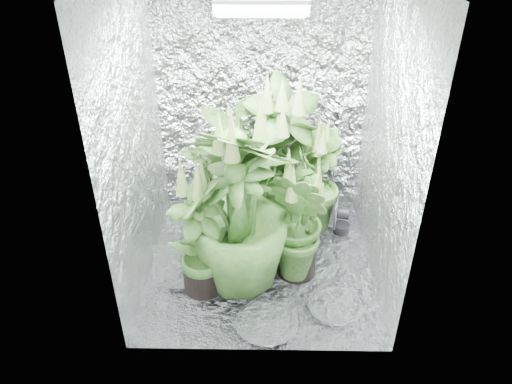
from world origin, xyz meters
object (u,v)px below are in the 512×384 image
at_px(plant_c, 314,183).
at_px(circulation_fan, 339,217).
at_px(plant_e, 266,180).
at_px(plant_b, 284,155).
at_px(plant_f, 200,237).
at_px(plant_g, 299,224).
at_px(grow_lamp, 261,3).
at_px(plant_d, 239,209).
at_px(plant_a, 230,164).

distance_m(plant_c, circulation_fan, 0.35).
bearing_deg(plant_e, plant_b, 61.16).
bearing_deg(plant_e, circulation_fan, 7.13).
bearing_deg(plant_f, plant_g, 14.76).
bearing_deg(plant_b, circulation_fan, -21.66).
bearing_deg(plant_f, plant_b, 55.97).
distance_m(grow_lamp, plant_g, 1.43).
height_order(plant_d, plant_g, plant_d).
height_order(plant_a, plant_g, plant_a).
distance_m(plant_d, circulation_fan, 1.06).
relative_size(plant_a, plant_d, 0.75).
bearing_deg(plant_a, plant_g, -55.77).
distance_m(plant_a, circulation_fan, 0.96).
xyz_separation_m(plant_a, circulation_fan, (0.86, -0.26, -0.33)).
relative_size(plant_b, circulation_fan, 3.95).
distance_m(plant_b, circulation_fan, 0.66).
relative_size(plant_c, plant_f, 0.93).
distance_m(plant_f, circulation_fan, 1.23).
bearing_deg(grow_lamp, plant_d, -125.07).
xyz_separation_m(plant_d, circulation_fan, (0.75, 0.57, -0.47)).
relative_size(plant_b, plant_e, 1.06).
bearing_deg(plant_f, plant_e, 53.91).
bearing_deg(plant_c, plant_b, 158.01).
bearing_deg(plant_c, plant_d, -130.06).
height_order(plant_b, plant_e, plant_b).
bearing_deg(plant_b, plant_f, -124.03).
xyz_separation_m(plant_e, plant_g, (0.22, -0.41, -0.10)).
distance_m(plant_d, plant_g, 0.45).
xyz_separation_m(plant_a, plant_d, (0.11, -0.83, 0.15)).
height_order(plant_b, plant_c, plant_b).
height_order(plant_a, plant_d, plant_d).
bearing_deg(plant_g, plant_f, -165.24).
distance_m(grow_lamp, plant_c, 1.55).
xyz_separation_m(plant_f, plant_g, (0.64, 0.17, -0.02)).
bearing_deg(plant_e, grow_lamp, -96.83).
bearing_deg(plant_c, plant_a, 164.78).
relative_size(grow_lamp, plant_a, 0.51).
bearing_deg(plant_g, circulation_fan, 53.26).
height_order(plant_c, plant_d, plant_d).
xyz_separation_m(plant_c, circulation_fan, (0.20, -0.08, -0.27)).
relative_size(plant_e, plant_f, 1.24).
distance_m(plant_b, plant_f, 1.01).
xyz_separation_m(grow_lamp, plant_g, (0.26, -0.10, -1.40)).
relative_size(plant_c, plant_d, 0.69).
xyz_separation_m(plant_b, plant_f, (-0.56, -0.83, -0.16)).
distance_m(grow_lamp, plant_b, 1.36).
height_order(grow_lamp, plant_a, grow_lamp).
relative_size(plant_a, plant_e, 0.81).
bearing_deg(plant_e, plant_g, -61.42).
distance_m(plant_a, plant_c, 0.68).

